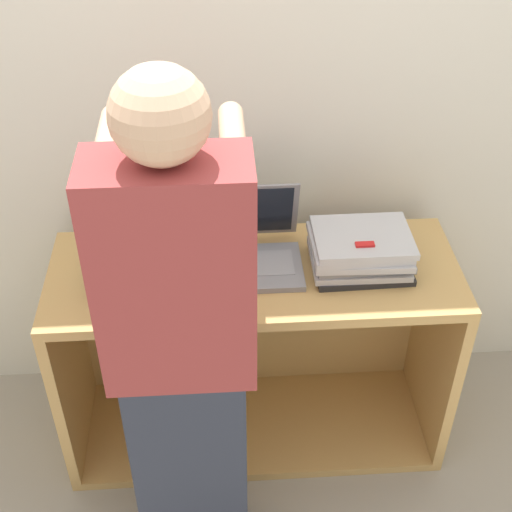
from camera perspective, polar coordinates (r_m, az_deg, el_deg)
ground_plane at (r=2.77m, az=0.25°, el=-17.53°), size 12.00×12.00×0.00m
wall_back at (r=2.44m, az=-0.69°, el=11.66°), size 8.00×0.05×2.40m
cart at (r=2.67m, az=-0.21°, el=-6.81°), size 1.37×0.51×0.80m
laptop_open at (r=2.36m, az=-0.20°, el=0.60°), size 0.31×0.31×0.25m
laptop_stack_left at (r=2.33m, az=-8.67°, el=-0.42°), size 0.33×0.27×0.11m
laptop_stack_right at (r=2.35m, az=8.35°, el=0.43°), size 0.33×0.26×0.13m
person at (r=1.98m, az=-5.94°, el=-7.99°), size 0.40×0.53×1.70m
inventory_tag at (r=2.26m, az=8.71°, el=0.92°), size 0.06×0.02×0.01m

